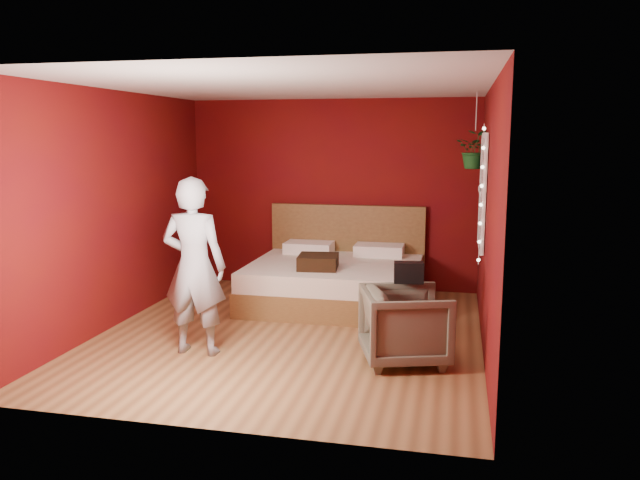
{
  "coord_description": "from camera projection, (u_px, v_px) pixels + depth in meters",
  "views": [
    {
      "loc": [
        1.71,
        -6.2,
        2.1
      ],
      "look_at": [
        0.24,
        0.4,
        0.97
      ],
      "focal_mm": 35.0,
      "sensor_mm": 36.0,
      "label": 1
    }
  ],
  "objects": [
    {
      "name": "room_walls",
      "position": [
        289.0,
        178.0,
        6.41
      ],
      "size": [
        4.04,
        4.54,
        2.62
      ],
      "color": "#63110A",
      "rests_on": "ground"
    },
    {
      "name": "throw_pillow",
      "position": [
        318.0,
        262.0,
        7.46
      ],
      "size": [
        0.51,
        0.51,
        0.16
      ],
      "primitive_type": "cube",
      "rotation": [
        0.0,
        0.0,
        0.11
      ],
      "color": "black",
      "rests_on": "bed"
    },
    {
      "name": "armchair",
      "position": [
        405.0,
        325.0,
        5.82
      ],
      "size": [
        0.97,
        0.95,
        0.71
      ],
      "primitive_type": "imported",
      "rotation": [
        0.0,
        0.0,
        1.87
      ],
      "color": "#62604D",
      "rests_on": "ground"
    },
    {
      "name": "hanging_plant",
      "position": [
        475.0,
        150.0,
        7.26
      ],
      "size": [
        0.49,
        0.45,
        0.88
      ],
      "color": "silver",
      "rests_on": "room_walls"
    },
    {
      "name": "bed",
      "position": [
        336.0,
        279.0,
        7.93
      ],
      "size": [
        2.13,
        1.81,
        1.17
      ],
      "color": "brown",
      "rests_on": "ground"
    },
    {
      "name": "fairy_lights",
      "position": [
        481.0,
        195.0,
        6.38
      ],
      "size": [
        0.04,
        0.04,
        1.45
      ],
      "color": "silver",
      "rests_on": "room_walls"
    },
    {
      "name": "window",
      "position": [
        482.0,
        191.0,
        6.88
      ],
      "size": [
        0.05,
        0.97,
        1.27
      ],
      "color": "white",
      "rests_on": "room_walls"
    },
    {
      "name": "floor",
      "position": [
        290.0,
        334.0,
        6.68
      ],
      "size": [
        4.5,
        4.5,
        0.0
      ],
      "primitive_type": "plane",
      "color": "olive",
      "rests_on": "ground"
    },
    {
      "name": "person",
      "position": [
        194.0,
        266.0,
        5.98
      ],
      "size": [
        0.63,
        0.42,
        1.73
      ],
      "primitive_type": "imported",
      "rotation": [
        0.0,
        0.0,
        3.15
      ],
      "color": "gray",
      "rests_on": "ground"
    },
    {
      "name": "handbag",
      "position": [
        409.0,
        272.0,
        5.98
      ],
      "size": [
        0.3,
        0.18,
        0.2
      ],
      "primitive_type": "cube",
      "rotation": [
        0.0,
        0.0,
        0.13
      ],
      "color": "black",
      "rests_on": "armchair"
    }
  ]
}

